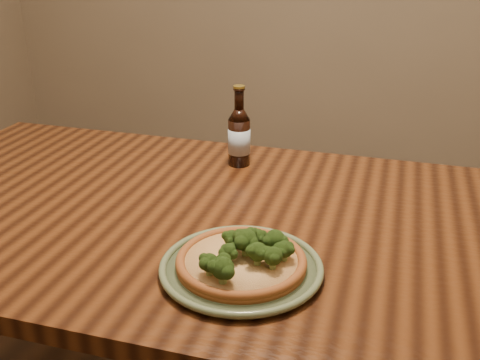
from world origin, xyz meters
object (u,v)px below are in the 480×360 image
(plate, at_px, (241,268))
(pizza, at_px, (243,259))
(table, at_px, (198,247))
(beer_bottle, at_px, (239,136))

(plate, height_order, pizza, pizza)
(table, bearing_deg, plate, -51.91)
(table, distance_m, plate, 0.29)
(beer_bottle, bearing_deg, table, -103.30)
(pizza, bearing_deg, table, 128.42)
(table, bearing_deg, pizza, -51.58)
(table, xyz_separation_m, pizza, (0.17, -0.21, 0.12))
(table, xyz_separation_m, beer_bottle, (0.01, 0.30, 0.17))
(plate, bearing_deg, table, 128.09)
(table, bearing_deg, beer_bottle, 87.44)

